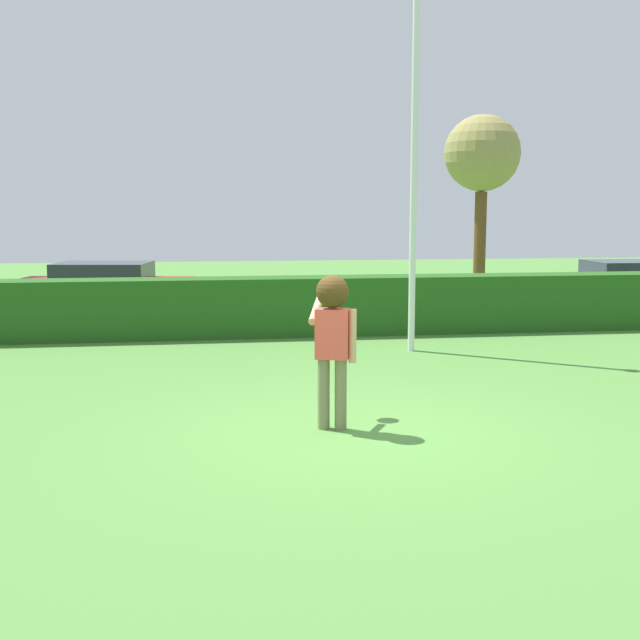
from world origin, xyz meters
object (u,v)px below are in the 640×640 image
frisbee (334,311)px  lamppost (414,144)px  parked_car_red (104,286)px  parked_car_silver (633,283)px  person (332,329)px  bare_elm_tree (482,156)px

frisbee → lamppost: 5.24m
lamppost → parked_car_red: (-6.13, 6.04, -2.98)m
lamppost → parked_car_silver: (6.99, 4.81, -2.98)m
person → frisbee: person is taller
lamppost → frisbee: bearing=-116.6°
frisbee → parked_car_red: (-4.04, 10.22, -0.61)m
person → parked_car_red: 11.61m
person → parked_car_red: (-3.91, 10.92, -0.50)m
parked_car_red → bare_elm_tree: size_ratio=0.81×
parked_car_red → parked_car_silver: bearing=-5.4°
parked_car_red → person: bearing=-70.3°
lamppost → parked_car_red: 9.11m
parked_car_silver → frisbee: bearing=-135.3°
person → parked_car_silver: person is taller
frisbee → parked_car_silver: bearing=44.7°
lamppost → bare_elm_tree: lamppost is taller
frisbee → lamppost: bearing=63.4°
lamppost → person: bearing=-114.5°
parked_car_red → bare_elm_tree: (11.11, 4.50, 3.49)m
person → parked_car_silver: (9.21, 9.69, -0.50)m
person → frisbee: size_ratio=6.82×
bare_elm_tree → frisbee: bearing=-115.7°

